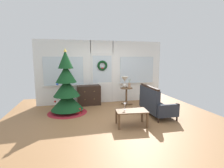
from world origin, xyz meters
TOP-DOWN VIEW (x-y plane):
  - ground_plane at (0.00, 0.00)m, footprint 6.76×6.76m
  - back_wall_with_door at (0.00, 2.08)m, footprint 5.20×0.19m
  - christmas_tree at (-1.41, 0.98)m, footprint 1.33×1.33m
  - dresser_cabinet at (-0.59, 1.79)m, footprint 0.91×0.47m
  - settee_sofa at (1.36, 0.08)m, footprint 0.75×1.47m
  - side_table at (0.84, 1.39)m, footprint 0.50×0.48m
  - table_lamp at (0.78, 1.43)m, footprint 0.28×0.28m
  - flower_vase at (0.94, 1.33)m, footprint 0.11×0.10m
  - coffee_table at (0.31, -0.59)m, footprint 0.89×0.61m
  - wine_glass at (0.15, -0.53)m, footprint 0.08×0.08m
  - gift_box at (-1.07, 0.78)m, footprint 0.19×0.17m

SIDE VIEW (x-z plane):
  - ground_plane at x=0.00m, z-range 0.00..0.00m
  - gift_box at x=-1.07m, z-range 0.00..0.19m
  - coffee_table at x=0.31m, z-range 0.15..0.59m
  - settee_sofa at x=1.36m, z-range -0.10..0.86m
  - dresser_cabinet at x=-0.59m, z-range 0.00..0.78m
  - side_table at x=0.84m, z-range 0.15..0.85m
  - wine_glass at x=0.15m, z-range 0.48..0.68m
  - christmas_tree at x=-1.41m, z-range -0.32..1.84m
  - flower_vase at x=0.94m, z-range 0.64..0.99m
  - table_lamp at x=0.78m, z-range 0.77..1.21m
  - back_wall_with_door at x=0.00m, z-range 0.01..2.56m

